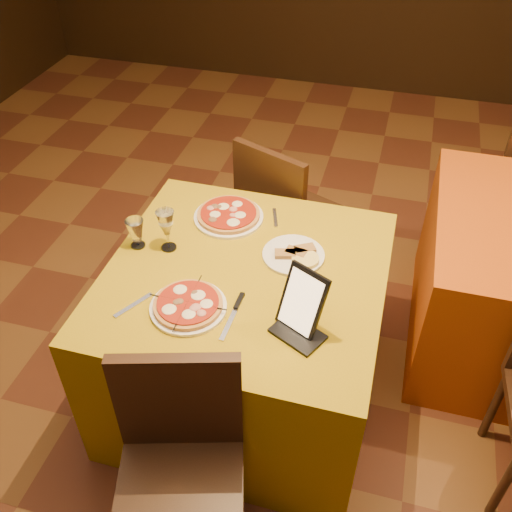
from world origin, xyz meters
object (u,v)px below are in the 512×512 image
(wine_glass, at_px, (167,230))
(water_glass, at_px, (136,233))
(tablet, at_px, (302,301))
(pizza_near, at_px, (188,306))
(pizza_far, at_px, (229,216))
(chair_main_far, at_px, (289,212))
(chair_main_near, at_px, (180,492))
(main_table, at_px, (246,335))

(wine_glass, relative_size, water_glass, 1.46)
(water_glass, bearing_deg, tablet, -18.96)
(pizza_near, bearing_deg, pizza_far, 92.46)
(chair_main_far, xyz_separation_m, water_glass, (-0.48, -0.80, 0.36))
(water_glass, bearing_deg, chair_main_far, 59.22)
(pizza_near, bearing_deg, wine_glass, 123.20)
(pizza_near, distance_m, water_glass, 0.44)
(chair_main_near, height_order, water_glass, chair_main_near)
(pizza_far, height_order, wine_glass, wine_glass)
(pizza_far, xyz_separation_m, water_glass, (-0.31, -0.28, 0.05))
(pizza_near, xyz_separation_m, tablet, (0.42, 0.03, 0.10))
(main_table, relative_size, pizza_far, 3.56)
(chair_main_far, relative_size, tablet, 3.73)
(pizza_near, bearing_deg, chair_main_far, 82.40)
(main_table, distance_m, tablet, 0.61)
(wine_glass, xyz_separation_m, tablet, (0.62, -0.28, 0.03))
(chair_main_far, height_order, pizza_far, chair_main_far)
(main_table, distance_m, pizza_near, 0.49)
(wine_glass, height_order, water_glass, wine_glass)
(main_table, relative_size, tablet, 4.51)
(main_table, bearing_deg, chair_main_near, -90.00)
(chair_main_near, relative_size, pizza_far, 2.95)
(chair_main_far, distance_m, pizza_near, 1.14)
(chair_main_far, bearing_deg, main_table, 112.77)
(pizza_near, relative_size, tablet, 1.17)
(chair_main_far, height_order, pizza_near, chair_main_far)
(pizza_far, bearing_deg, main_table, -62.03)
(chair_main_far, height_order, wine_glass, wine_glass)
(tablet, bearing_deg, pizza_far, 156.20)
(chair_main_far, distance_m, tablet, 1.17)
(chair_main_far, xyz_separation_m, wine_glass, (-0.35, -0.78, 0.39))
(main_table, bearing_deg, pizza_far, 117.97)
(chair_main_near, bearing_deg, main_table, 73.62)
(wine_glass, relative_size, tablet, 0.78)
(chair_main_far, xyz_separation_m, pizza_far, (-0.17, -0.52, 0.31))
(pizza_far, distance_m, water_glass, 0.42)
(water_glass, bearing_deg, main_table, -4.45)
(pizza_near, xyz_separation_m, pizza_far, (-0.02, 0.57, 0.00))
(main_table, bearing_deg, chair_main_far, 90.00)
(chair_main_far, xyz_separation_m, tablet, (0.27, -1.06, 0.41))
(main_table, xyz_separation_m, pizza_near, (-0.15, -0.25, 0.39))
(pizza_far, xyz_separation_m, tablet, (0.44, -0.54, 0.10))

